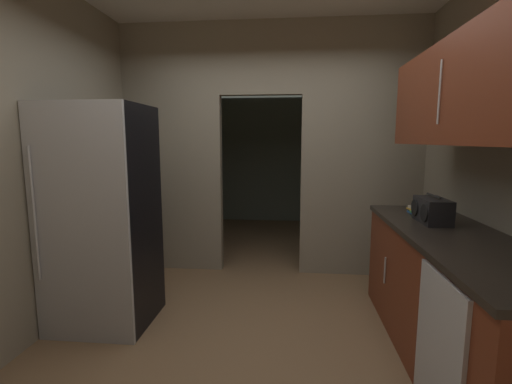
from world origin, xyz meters
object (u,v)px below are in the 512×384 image
object	(u,v)px
refrigerator	(102,217)
book_stack	(416,210)
boombox	(432,210)
dishwasher	(438,355)

from	to	relation	value
refrigerator	book_stack	world-z (taller)	refrigerator
boombox	book_stack	distance (m)	0.35
refrigerator	book_stack	size ratio (longest dim) A/B	10.49
book_stack	boombox	bearing A→B (deg)	-89.99
boombox	book_stack	size ratio (longest dim) A/B	2.05
dishwasher	boombox	distance (m)	1.18
boombox	book_stack	xyz separation A→B (m)	(-0.00, 0.35, -0.06)
boombox	refrigerator	bearing A→B (deg)	-179.04
refrigerator	book_stack	distance (m)	2.65
dishwasher	book_stack	bearing A→B (deg)	77.52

